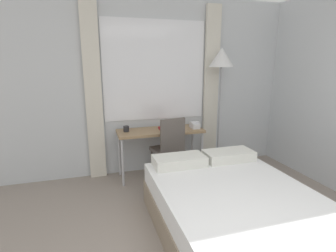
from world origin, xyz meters
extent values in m
cube|color=silver|center=(0.00, 3.12, 1.35)|extent=(5.49, 0.05, 2.70)
cube|color=white|center=(0.08, 3.09, 1.60)|extent=(1.59, 0.01, 1.50)
cube|color=beige|center=(-0.85, 3.05, 1.30)|extent=(0.24, 0.06, 2.60)
cube|color=beige|center=(1.01, 3.05, 1.30)|extent=(0.24, 0.06, 2.60)
cube|color=#937551|center=(0.08, 2.80, 0.72)|extent=(1.29, 0.47, 0.04)
cylinder|color=#B2B2B7|center=(-0.52, 2.61, 0.35)|extent=(0.04, 0.04, 0.70)
cylinder|color=#B2B2B7|center=(0.68, 2.61, 0.35)|extent=(0.04, 0.04, 0.70)
cylinder|color=#B2B2B7|center=(-0.52, 3.00, 0.35)|extent=(0.04, 0.04, 0.70)
cylinder|color=#B2B2B7|center=(0.68, 3.00, 0.35)|extent=(0.04, 0.04, 0.70)
cube|color=#59514C|center=(0.14, 2.65, 0.46)|extent=(0.47, 0.47, 0.05)
cube|color=#59514C|center=(0.17, 2.48, 0.73)|extent=(0.38, 0.11, 0.48)
cylinder|color=#59514C|center=(0.00, 2.45, 0.22)|extent=(0.03, 0.03, 0.44)
cylinder|color=#59514C|center=(0.34, 2.52, 0.22)|extent=(0.03, 0.03, 0.44)
cylinder|color=#59514C|center=(-0.06, 2.78, 0.22)|extent=(0.03, 0.03, 0.44)
cylinder|color=#59514C|center=(0.27, 2.85, 0.22)|extent=(0.03, 0.03, 0.44)
cube|color=gray|center=(0.41, 1.09, 0.14)|extent=(1.48, 2.03, 0.29)
cube|color=white|center=(0.41, 1.09, 0.40)|extent=(1.45, 1.99, 0.23)
cube|color=silver|center=(0.07, 1.91, 0.57)|extent=(0.62, 0.32, 0.12)
cube|color=silver|center=(0.74, 1.91, 0.57)|extent=(0.62, 0.32, 0.12)
cylinder|color=#4C4C51|center=(1.06, 2.82, 0.01)|extent=(0.32, 0.32, 0.03)
cylinder|color=gray|center=(1.06, 2.82, 0.84)|extent=(0.02, 0.02, 1.63)
cone|color=silver|center=(1.06, 2.82, 1.80)|extent=(0.39, 0.39, 0.29)
cube|color=silver|center=(0.62, 2.75, 0.78)|extent=(0.11, 0.19, 0.08)
cube|color=silver|center=(0.62, 2.75, 0.83)|extent=(0.13, 0.06, 0.02)
cube|color=maroon|center=(0.20, 2.83, 0.75)|extent=(0.28, 0.17, 0.02)
cube|color=white|center=(0.20, 2.83, 0.76)|extent=(0.27, 0.16, 0.01)
cylinder|color=#262628|center=(-0.43, 2.84, 0.78)|extent=(0.08, 0.08, 0.08)
camera|label=1|loc=(-0.91, -0.89, 1.72)|focal=28.00mm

